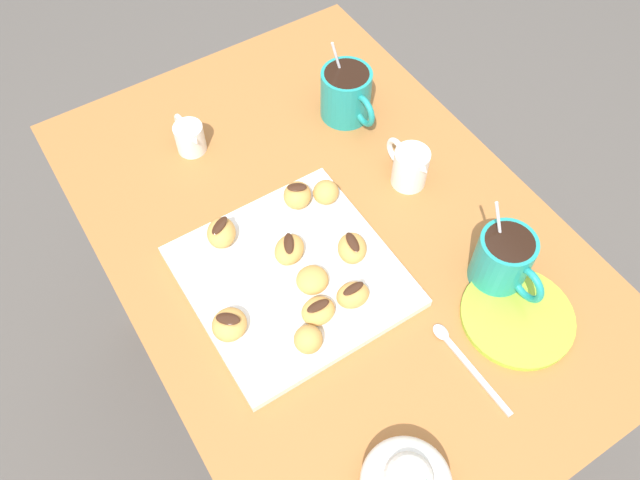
# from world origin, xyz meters

# --- Properties ---
(ground_plane) EXTENTS (8.00, 8.00, 0.00)m
(ground_plane) POSITION_xyz_m (0.00, 0.00, 0.00)
(ground_plane) COLOR #514C47
(dining_table) EXTENTS (0.99, 0.68, 0.73)m
(dining_table) POSITION_xyz_m (0.00, 0.00, 0.58)
(dining_table) COLOR #A36633
(dining_table) RESTS_ON ground_plane
(pastry_plate_square) EXTENTS (0.31, 0.31, 0.02)m
(pastry_plate_square) POSITION_xyz_m (0.04, -0.10, 0.73)
(pastry_plate_square) COLOR white
(pastry_plate_square) RESTS_ON dining_table
(coffee_mug_teal_left) EXTENTS (0.13, 0.09, 0.15)m
(coffee_mug_teal_left) POSITION_xyz_m (-0.21, 0.17, 0.78)
(coffee_mug_teal_left) COLOR teal
(coffee_mug_teal_left) RESTS_ON dining_table
(coffee_mug_teal_right) EXTENTS (0.13, 0.09, 0.15)m
(coffee_mug_teal_right) POSITION_xyz_m (0.21, 0.17, 0.78)
(coffee_mug_teal_right) COLOR teal
(coffee_mug_teal_right) RESTS_ON dining_table
(cream_pitcher_white) EXTENTS (0.10, 0.06, 0.07)m
(cream_pitcher_white) POSITION_xyz_m (-0.02, 0.17, 0.76)
(cream_pitcher_white) COLOR white
(cream_pitcher_white) RESTS_ON dining_table
(chocolate_sauce_pitcher) EXTENTS (0.09, 0.05, 0.06)m
(chocolate_sauce_pitcher) POSITION_xyz_m (-0.29, -0.11, 0.76)
(chocolate_sauce_pitcher) COLOR white
(chocolate_sauce_pitcher) RESTS_ON dining_table
(saucer_lime_left) EXTENTS (0.17, 0.17, 0.01)m
(saucer_lime_left) POSITION_xyz_m (0.28, 0.15, 0.73)
(saucer_lime_left) COLOR #9EC633
(saucer_lime_left) RESTS_ON dining_table
(loose_spoon_near_saucer) EXTENTS (0.16, 0.02, 0.01)m
(loose_spoon_near_saucer) POSITION_xyz_m (0.29, 0.04, 0.73)
(loose_spoon_near_saucer) COLOR silver
(loose_spoon_near_saucer) RESTS_ON dining_table
(beignet_0) EXTENTS (0.05, 0.06, 0.04)m
(beignet_0) POSITION_xyz_m (0.13, -0.05, 0.76)
(beignet_0) COLOR #D19347
(beignet_0) RESTS_ON pastry_plate_square
(chocolate_drizzle_0) EXTENTS (0.02, 0.04, 0.00)m
(chocolate_drizzle_0) POSITION_xyz_m (0.13, -0.05, 0.78)
(chocolate_drizzle_0) COLOR #381E11
(chocolate_drizzle_0) RESTS_ON beignet_0
(beignet_1) EXTENTS (0.05, 0.05, 0.03)m
(beignet_1) POSITION_xyz_m (0.13, -0.10, 0.76)
(beignet_1) COLOR #D19347
(beignet_1) RESTS_ON pastry_plate_square
(chocolate_drizzle_1) EXTENTS (0.02, 0.04, 0.00)m
(chocolate_drizzle_1) POSITION_xyz_m (0.13, -0.10, 0.77)
(chocolate_drizzle_1) COLOR #381E11
(chocolate_drizzle_1) RESTS_ON beignet_1
(beignet_2) EXTENTS (0.07, 0.07, 0.03)m
(beignet_2) POSITION_xyz_m (0.06, -0.00, 0.76)
(beignet_2) COLOR #D19347
(beignet_2) RESTS_ON pastry_plate_square
(chocolate_drizzle_2) EXTENTS (0.04, 0.02, 0.00)m
(chocolate_drizzle_2) POSITION_xyz_m (0.06, -0.00, 0.77)
(chocolate_drizzle_2) COLOR #381E11
(chocolate_drizzle_2) RESTS_ON beignet_2
(beignet_3) EXTENTS (0.07, 0.07, 0.04)m
(beignet_3) POSITION_xyz_m (-0.07, -0.16, 0.76)
(beignet_3) COLOR #D19347
(beignet_3) RESTS_ON pastry_plate_square
(chocolate_drizzle_3) EXTENTS (0.03, 0.04, 0.00)m
(chocolate_drizzle_3) POSITION_xyz_m (-0.07, -0.16, 0.78)
(chocolate_drizzle_3) COLOR #381E11
(chocolate_drizzle_3) RESTS_ON beignet_3
(beignet_4) EXTENTS (0.06, 0.06, 0.03)m
(beignet_4) POSITION_xyz_m (0.08, -0.08, 0.76)
(beignet_4) COLOR #D19347
(beignet_4) RESTS_ON pastry_plate_square
(beignet_5) EXTENTS (0.06, 0.06, 0.04)m
(beignet_5) POSITION_xyz_m (0.16, -0.14, 0.76)
(beignet_5) COLOR #D19347
(beignet_5) RESTS_ON pastry_plate_square
(beignet_6) EXTENTS (0.07, 0.07, 0.04)m
(beignet_6) POSITION_xyz_m (-0.07, -0.02, 0.76)
(beignet_6) COLOR #D19347
(beignet_6) RESTS_ON pastry_plate_square
(chocolate_drizzle_6) EXTENTS (0.03, 0.04, 0.00)m
(chocolate_drizzle_6) POSITION_xyz_m (-0.07, -0.02, 0.78)
(chocolate_drizzle_6) COLOR #381E11
(chocolate_drizzle_6) RESTS_ON beignet_6
(beignet_7) EXTENTS (0.07, 0.07, 0.03)m
(beignet_7) POSITION_xyz_m (0.01, -0.08, 0.76)
(beignet_7) COLOR #D19347
(beignet_7) RESTS_ON pastry_plate_square
(chocolate_drizzle_7) EXTENTS (0.04, 0.03, 0.00)m
(chocolate_drizzle_7) POSITION_xyz_m (0.01, -0.08, 0.78)
(chocolate_drizzle_7) COLOR #381E11
(chocolate_drizzle_7) RESTS_ON beignet_7
(beignet_8) EXTENTS (0.06, 0.06, 0.04)m
(beignet_8) POSITION_xyz_m (-0.05, 0.02, 0.76)
(beignet_8) COLOR #D19347
(beignet_8) RESTS_ON pastry_plate_square
(beignet_9) EXTENTS (0.07, 0.07, 0.03)m
(beignet_9) POSITION_xyz_m (0.08, -0.22, 0.76)
(beignet_9) COLOR #D19347
(beignet_9) RESTS_ON pastry_plate_square
(chocolate_drizzle_9) EXTENTS (0.04, 0.04, 0.00)m
(chocolate_drizzle_9) POSITION_xyz_m (0.08, -0.22, 0.78)
(chocolate_drizzle_9) COLOR #381E11
(chocolate_drizzle_9) RESTS_ON beignet_9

